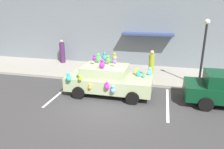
{
  "coord_description": "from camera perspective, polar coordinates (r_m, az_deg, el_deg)",
  "views": [
    {
      "loc": [
        2.36,
        -8.52,
        4.48
      ],
      "look_at": [
        -0.19,
        2.02,
        0.9
      ],
      "focal_mm": 33.82,
      "sensor_mm": 36.0,
      "label": 1
    }
  ],
  "objects": [
    {
      "name": "plush_covered_car",
      "position": [
        10.91,
        -1.05,
        -1.38
      ],
      "size": [
        4.38,
        2.12,
        2.16
      ],
      "color": "#A0B386",
      "rests_on": "ground"
    },
    {
      "name": "parking_stripe_rear",
      "position": [
        11.72,
        -13.73,
        -4.75
      ],
      "size": [
        0.12,
        3.6,
        0.01
      ],
      "primitive_type": "cube",
      "color": "silver",
      "rests_on": "ground"
    },
    {
      "name": "parking_stripe_front",
      "position": [
        10.53,
        14.8,
        -7.55
      ],
      "size": [
        0.12,
        3.6,
        0.01
      ],
      "primitive_type": "cube",
      "color": "silver",
      "rests_on": "ground"
    },
    {
      "name": "pedestrian_near_shopfront",
      "position": [
        17.02,
        -13.28,
        5.88
      ],
      "size": [
        0.4,
        0.4,
        1.79
      ],
      "color": "#431F4C",
      "rests_on": "sidewalk"
    },
    {
      "name": "pedestrian_walking_past",
      "position": [
        13.13,
        10.58,
        2.48
      ],
      "size": [
        0.32,
        0.32,
        1.76
      ],
      "color": "olive",
      "rests_on": "sidewalk"
    },
    {
      "name": "sidewalk",
      "position": [
        14.42,
        3.54,
        0.44
      ],
      "size": [
        24.0,
        4.0,
        0.15
      ],
      "primitive_type": "cube",
      "color": "gray",
      "rests_on": "ground"
    },
    {
      "name": "street_lamp_post",
      "position": [
        12.39,
        23.61,
        7.11
      ],
      "size": [
        0.28,
        0.28,
        3.65
      ],
      "color": "black",
      "rests_on": "sidewalk"
    },
    {
      "name": "storefront_building",
      "position": [
        15.89,
        5.23,
        13.55
      ],
      "size": [
        24.0,
        1.25,
        6.4
      ],
      "color": "slate",
      "rests_on": "ground"
    },
    {
      "name": "teddy_bear_on_sidewalk",
      "position": [
        13.12,
        -3.04,
        0.56
      ],
      "size": [
        0.39,
        0.33,
        0.75
      ],
      "color": "beige",
      "rests_on": "sidewalk"
    },
    {
      "name": "ground_plane",
      "position": [
        9.92,
        -1.69,
        -8.61
      ],
      "size": [
        60.0,
        60.0,
        0.0
      ],
      "primitive_type": "plane",
      "color": "#38383A"
    }
  ]
}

